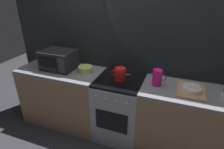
# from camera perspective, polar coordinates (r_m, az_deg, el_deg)

# --- Properties ---
(ground_plane) EXTENTS (8.00, 8.00, 0.00)m
(ground_plane) POSITION_cam_1_polar(r_m,az_deg,el_deg) (2.93, 2.04, -17.37)
(ground_plane) COLOR #2D2D33
(back_wall) EXTENTS (3.60, 0.05, 2.40)m
(back_wall) POSITION_cam_1_polar(r_m,az_deg,el_deg) (2.58, 4.80, 7.56)
(back_wall) COLOR gray
(back_wall) RESTS_ON ground_plane
(counter_left) EXTENTS (1.20, 0.60, 0.90)m
(counter_left) POSITION_cam_1_polar(r_m,az_deg,el_deg) (3.00, -14.41, -6.32)
(counter_left) COLOR #997251
(counter_left) RESTS_ON ground_plane
(stove_unit) EXTENTS (0.60, 0.63, 0.90)m
(stove_unit) POSITION_cam_1_polar(r_m,az_deg,el_deg) (2.64, 2.18, -10.22)
(stove_unit) COLOR #9E9EA3
(stove_unit) RESTS_ON ground_plane
(counter_right) EXTENTS (1.20, 0.60, 0.90)m
(counter_right) POSITION_cam_1_polar(r_m,az_deg,el_deg) (2.57, 22.16, -13.64)
(counter_right) COLOR #997251
(counter_right) RESTS_ON ground_plane
(microwave) EXTENTS (0.46, 0.35, 0.27)m
(microwave) POSITION_cam_1_polar(r_m,az_deg,el_deg) (2.77, -15.93, 4.30)
(microwave) COLOR black
(microwave) RESTS_ON counter_left
(kettle) EXTENTS (0.28, 0.15, 0.17)m
(kettle) POSITION_cam_1_polar(r_m,az_deg,el_deg) (2.36, 2.54, 0.11)
(kettle) COLOR red
(kettle) RESTS_ON stove_unit
(mixing_bowl) EXTENTS (0.20, 0.20, 0.08)m
(mixing_bowl) POSITION_cam_1_polar(r_m,az_deg,el_deg) (2.62, -8.04, 1.63)
(mixing_bowl) COLOR #B7D166
(mixing_bowl) RESTS_ON counter_left
(pitcher) EXTENTS (0.16, 0.11, 0.20)m
(pitcher) POSITION_cam_1_polar(r_m,az_deg,el_deg) (2.29, 13.58, -0.89)
(pitcher) COLOR #E5197A
(pitcher) RESTS_ON counter_right
(dish_pile) EXTENTS (0.30, 0.40, 0.07)m
(dish_pile) POSITION_cam_1_polar(r_m,az_deg,el_deg) (2.31, 22.99, -4.22)
(dish_pile) COLOR tan
(dish_pile) RESTS_ON counter_right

